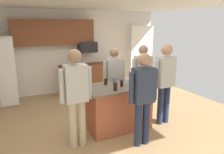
{
  "coord_description": "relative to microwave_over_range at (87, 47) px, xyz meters",
  "views": [
    {
      "loc": [
        -1.64,
        -3.9,
        2.14
      ],
      "look_at": [
        0.28,
        0.05,
        1.05
      ],
      "focal_mm": 33.76,
      "sensor_mm": 36.0,
      "label": 1
    }
  ],
  "objects": [
    {
      "name": "floor",
      "position": [
        -0.6,
        -2.5,
        -1.45
      ],
      "size": [
        7.04,
        7.04,
        0.0
      ],
      "primitive_type": "plane",
      "color": "tan",
      "rests_on": "ground"
    },
    {
      "name": "ceiling",
      "position": [
        -0.6,
        -2.5,
        1.15
      ],
      "size": [
        7.04,
        7.04,
        0.0
      ],
      "primitive_type": "plane",
      "color": "white"
    },
    {
      "name": "back_wall",
      "position": [
        -0.6,
        0.3,
        -0.15
      ],
      "size": [
        6.4,
        0.1,
        2.6
      ],
      "primitive_type": "cube",
      "color": "white",
      "rests_on": "ground"
    },
    {
      "name": "french_door_window_panel",
      "position": [
        2.0,
        -0.1,
        -0.35
      ],
      "size": [
        0.9,
        0.06,
        2.0
      ],
      "primitive_type": "cube",
      "color": "white",
      "rests_on": "ground"
    },
    {
      "name": "cabinet_run_upper",
      "position": [
        -1.0,
        0.1,
        0.48
      ],
      "size": [
        2.4,
        0.38,
        0.75
      ],
      "color": "brown"
    },
    {
      "name": "cabinet_run_lower",
      "position": [
        0.0,
        -0.02,
        -1.0
      ],
      "size": [
        1.8,
        0.63,
        0.9
      ],
      "color": "brown",
      "rests_on": "ground"
    },
    {
      "name": "microwave_over_range",
      "position": [
        0.0,
        0.0,
        0.0
      ],
      "size": [
        0.56,
        0.4,
        0.32
      ],
      "primitive_type": "cube",
      "color": "black"
    },
    {
      "name": "kitchen_island",
      "position": [
        -0.32,
        -2.75,
        -0.98
      ],
      "size": [
        1.41,
        0.82,
        0.94
      ],
      "color": "#AD5638",
      "rests_on": "ground"
    },
    {
      "name": "person_guest_right",
      "position": [
        0.55,
        -2.32,
        -0.48
      ],
      "size": [
        0.57,
        0.22,
        1.69
      ],
      "rotation": [
        0.0,
        0.0,
        -2.68
      ],
      "color": "tan",
      "rests_on": "ground"
    },
    {
      "name": "person_guest_left",
      "position": [
        -1.29,
        -3.04,
        -0.43
      ],
      "size": [
        0.57,
        0.23,
        1.76
      ],
      "rotation": [
        0.0,
        0.0,
        0.29
      ],
      "color": "tan",
      "rests_on": "ground"
    },
    {
      "name": "person_elder_center",
      "position": [
        0.69,
        -2.98,
        -0.43
      ],
      "size": [
        0.57,
        0.23,
        1.75
      ],
      "rotation": [
        0.0,
        0.0,
        2.92
      ],
      "color": "#232D4C",
      "rests_on": "ground"
    },
    {
      "name": "person_host_foreground",
      "position": [
        -0.05,
        -2.01,
        -0.52
      ],
      "size": [
        0.57,
        0.22,
        1.62
      ],
      "rotation": [
        0.0,
        0.0,
        -1.92
      ],
      "color": "tan",
      "rests_on": "ground"
    },
    {
      "name": "person_guest_by_door",
      "position": [
        -0.23,
        -3.51,
        -0.47
      ],
      "size": [
        0.57,
        0.22,
        1.69
      ],
      "rotation": [
        0.0,
        0.0,
        1.69
      ],
      "color": "#232D4C",
      "rests_on": "ground"
    },
    {
      "name": "mug_blue_stoneware",
      "position": [
        -0.04,
        -2.64,
        -0.46
      ],
      "size": [
        0.13,
        0.08,
        0.1
      ],
      "color": "white",
      "rests_on": "kitchen_island"
    },
    {
      "name": "glass_short_whisky",
      "position": [
        0.13,
        -2.64,
        -0.44
      ],
      "size": [
        0.07,
        0.07,
        0.16
      ],
      "color": "black",
      "rests_on": "kitchen_island"
    },
    {
      "name": "glass_pilsner",
      "position": [
        -0.52,
        -3.01,
        -0.44
      ],
      "size": [
        0.07,
        0.07,
        0.15
      ],
      "color": "black",
      "rests_on": "kitchen_island"
    },
    {
      "name": "tumbler_amber",
      "position": [
        -0.28,
        -2.82,
        -0.45
      ],
      "size": [
        0.06,
        0.06,
        0.13
      ],
      "color": "black",
      "rests_on": "kitchen_island"
    },
    {
      "name": "glass_dark_ale",
      "position": [
        -0.11,
        -2.97,
        -0.44
      ],
      "size": [
        0.06,
        0.06,
        0.16
      ],
      "color": "black",
      "rests_on": "kitchen_island"
    },
    {
      "name": "mug_ceramic_white",
      "position": [
        -0.28,
        -2.5,
        -0.46
      ],
      "size": [
        0.12,
        0.08,
        0.1
      ],
      "color": "#4C6B99",
      "rests_on": "kitchen_island"
    },
    {
      "name": "glass_stout_tall",
      "position": [
        -0.53,
        -2.58,
        -0.45
      ],
      "size": [
        0.07,
        0.07,
        0.13
      ],
      "color": "black",
      "rests_on": "kitchen_island"
    }
  ]
}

